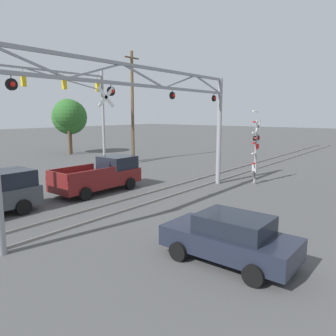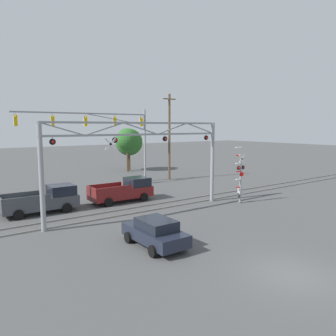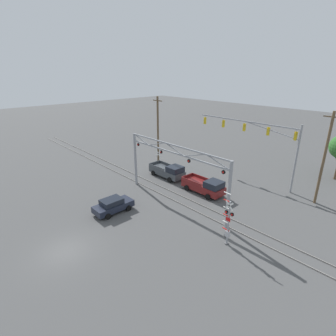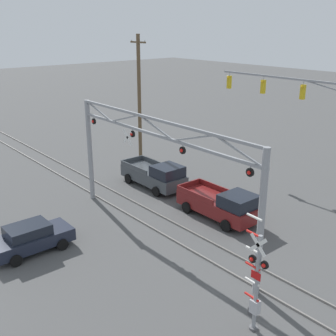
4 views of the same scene
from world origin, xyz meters
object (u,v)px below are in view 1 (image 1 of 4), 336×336
object	(u,v)px
pickup_truck_lead	(101,175)
utility_pole_right	(132,106)
sedan_waiting	(230,238)
crossing_signal_mast	(255,154)
crossing_gantry	(145,117)
traffic_signal_span	(61,94)
background_tree_far_left_verge	(70,117)
background_tree_beyond_span	(68,114)

from	to	relation	value
pickup_truck_lead	utility_pole_right	world-z (taller)	utility_pole_right
sedan_waiting	utility_pole_right	size ratio (longest dim) A/B	0.41
crossing_signal_mast	sedan_waiting	xyz separation A→B (m)	(-11.41, -4.22, -1.21)
crossing_gantry	pickup_truck_lead	size ratio (longest dim) A/B	2.68
crossing_gantry	sedan_waiting	distance (m)	7.72
crossing_gantry	crossing_signal_mast	size ratio (longest dim) A/B	3.02
traffic_signal_span	sedan_waiting	xyz separation A→B (m)	(-6.55, -18.46, -5.33)
sedan_waiting	background_tree_far_left_verge	size ratio (longest dim) A/B	0.68
sedan_waiting	background_tree_beyond_span	xyz separation A→B (m)	(13.19, 27.15, 3.81)
pickup_truck_lead	background_tree_far_left_verge	xyz separation A→B (m)	(10.20, 17.45, 3.23)
sedan_waiting	background_tree_far_left_verge	world-z (taller)	background_tree_far_left_verge
background_tree_beyond_span	background_tree_far_left_verge	size ratio (longest dim) A/B	1.01
utility_pole_right	background_tree_far_left_verge	size ratio (longest dim) A/B	1.67
pickup_truck_lead	sedan_waiting	world-z (taller)	pickup_truck_lead
sedan_waiting	utility_pole_right	distance (m)	22.99
pickup_truck_lead	background_tree_far_left_verge	bearing A→B (deg)	59.69
crossing_signal_mast	traffic_signal_span	size ratio (longest dim) A/B	0.33
pickup_truck_lead	sedan_waiting	xyz separation A→B (m)	(-3.76, -10.57, -0.17)
pickup_truck_lead	sedan_waiting	distance (m)	11.22
utility_pole_right	sedan_waiting	bearing A→B (deg)	-127.92
utility_pole_right	background_tree_beyond_span	xyz separation A→B (m)	(-0.67, 9.37, -0.71)
traffic_signal_span	utility_pole_right	distance (m)	7.38
crossing_signal_mast	utility_pole_right	distance (m)	14.18
crossing_gantry	sedan_waiting	bearing A→B (deg)	-115.06
sedan_waiting	background_tree_far_left_verge	distance (m)	31.48
crossing_signal_mast	pickup_truck_lead	distance (m)	9.99
sedan_waiting	crossing_signal_mast	bearing A→B (deg)	20.28
crossing_signal_mast	traffic_signal_span	bearing A→B (deg)	108.82
background_tree_far_left_verge	utility_pole_right	bearing A→B (deg)	-90.60
pickup_truck_lead	background_tree_beyond_span	world-z (taller)	background_tree_beyond_span
background_tree_far_left_verge	background_tree_beyond_span	bearing A→B (deg)	-131.69
crossing_gantry	background_tree_far_left_verge	xyz separation A→B (m)	(11.08, 21.85, -0.24)
traffic_signal_span	utility_pole_right	bearing A→B (deg)	-5.33
crossing_gantry	background_tree_beyond_span	distance (m)	23.38
crossing_signal_mast	traffic_signal_span	world-z (taller)	traffic_signal_span
traffic_signal_span	background_tree_far_left_verge	distance (m)	12.24
sedan_waiting	background_tree_beyond_span	size ratio (longest dim) A/B	0.67
background_tree_far_left_verge	crossing_signal_mast	bearing A→B (deg)	-96.12
utility_pole_right	crossing_gantry	bearing A→B (deg)	-133.36
pickup_truck_lead	background_tree_beyond_span	distance (m)	19.41
sedan_waiting	background_tree_beyond_span	distance (m)	30.42
crossing_gantry	utility_pole_right	bearing A→B (deg)	46.64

